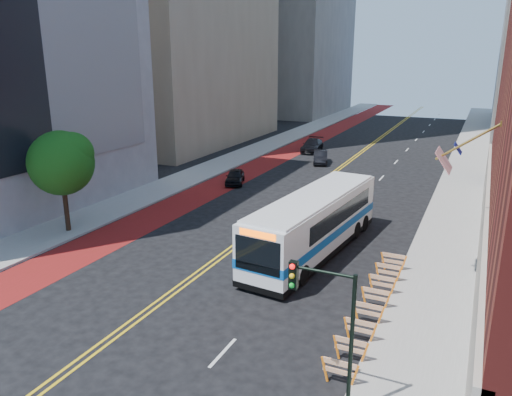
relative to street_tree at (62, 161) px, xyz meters
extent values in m
plane|color=black|center=(11.24, -6.04, -4.91)|extent=(160.00, 160.00, 0.00)
cube|color=gray|center=(-0.76, 23.96, -4.84)|extent=(4.00, 140.00, 0.15)
cube|color=gray|center=(23.24, 23.96, -4.84)|extent=(4.00, 140.00, 0.15)
cube|color=maroon|center=(3.14, 23.96, -4.91)|extent=(3.60, 140.00, 0.01)
cube|color=gold|center=(11.06, 23.96, -4.91)|extent=(0.14, 140.00, 0.01)
cube|color=gold|center=(11.42, 23.96, -4.91)|extent=(0.14, 140.00, 0.01)
cube|color=silver|center=(16.04, -8.04, -4.90)|extent=(0.14, 2.20, 0.01)
cube|color=silver|center=(16.04, -0.04, -4.90)|extent=(0.14, 2.20, 0.01)
cube|color=silver|center=(16.04, 7.96, -4.90)|extent=(0.14, 2.20, 0.01)
cube|color=silver|center=(16.04, 15.96, -4.90)|extent=(0.14, 2.20, 0.01)
cube|color=silver|center=(16.04, 23.96, -4.90)|extent=(0.14, 2.20, 0.01)
cube|color=silver|center=(16.04, 31.96, -4.90)|extent=(0.14, 2.20, 0.01)
cube|color=silver|center=(16.04, 39.96, -4.90)|extent=(0.14, 2.20, 0.01)
cube|color=silver|center=(16.04, 47.96, -4.90)|extent=(0.14, 2.20, 0.01)
cube|color=silver|center=(16.04, 55.96, -4.90)|extent=(0.14, 2.20, 0.01)
cube|color=silver|center=(16.04, 63.96, -4.90)|extent=(0.14, 2.20, 0.01)
cube|color=silver|center=(16.04, 71.96, -4.90)|extent=(0.14, 2.20, 0.01)
cube|color=silver|center=(16.04, 79.96, -4.90)|extent=(0.14, 2.20, 0.01)
cube|color=#9E9384|center=(25.29, 5.96, -2.91)|extent=(0.50, 36.00, 4.00)
cube|color=black|center=(25.39, -7.04, -3.81)|extent=(0.35, 2.80, 2.20)
cube|color=black|center=(25.39, -0.04, -3.81)|extent=(0.35, 2.80, 2.20)
cube|color=black|center=(25.39, 6.96, -3.81)|extent=(0.35, 2.80, 2.20)
cube|color=black|center=(25.39, 13.96, -3.81)|extent=(0.35, 2.80, 2.20)
cube|color=#A57F33|center=(25.29, 1.96, 3.59)|extent=(0.25, 0.25, 0.25)
cylinder|color=#A57F33|center=(23.94, 1.96, 2.69)|extent=(2.85, 0.12, 2.05)
cube|color=#B21419|center=(22.94, 1.96, 1.69)|extent=(0.75, 1.90, 1.05)
cube|color=navy|center=(23.49, 2.41, 2.24)|extent=(0.39, 0.85, 0.52)
cube|color=orange|center=(20.29, -8.04, -4.41)|extent=(0.32, 0.06, 0.99)
cube|color=orange|center=(21.39, -8.04, -4.41)|extent=(0.32, 0.06, 0.99)
cube|color=orange|center=(20.84, -8.04, -4.01)|extent=(1.25, 0.05, 0.22)
cube|color=orange|center=(20.84, -8.04, -4.36)|extent=(1.25, 0.05, 0.18)
cube|color=orange|center=(20.29, -6.49, -4.41)|extent=(0.32, 0.06, 0.99)
cube|color=orange|center=(21.39, -6.49, -4.41)|extent=(0.32, 0.06, 0.99)
cube|color=orange|center=(20.84, -6.49, -4.01)|extent=(1.25, 0.05, 0.22)
cube|color=orange|center=(20.84, -6.49, -4.36)|extent=(1.25, 0.05, 0.18)
cube|color=orange|center=(20.29, -4.94, -4.41)|extent=(0.32, 0.06, 0.99)
cube|color=orange|center=(21.39, -4.94, -4.41)|extent=(0.32, 0.06, 0.99)
cube|color=orange|center=(20.84, -4.94, -4.01)|extent=(1.25, 0.05, 0.22)
cube|color=orange|center=(20.84, -4.94, -4.36)|extent=(1.25, 0.05, 0.18)
cube|color=orange|center=(20.29, -3.39, -4.41)|extent=(0.32, 0.06, 0.99)
cube|color=orange|center=(21.39, -3.39, -4.41)|extent=(0.32, 0.06, 0.99)
cube|color=orange|center=(20.84, -3.39, -4.01)|extent=(1.25, 0.05, 0.22)
cube|color=orange|center=(20.84, -3.39, -4.36)|extent=(1.25, 0.05, 0.18)
cube|color=orange|center=(20.29, -1.84, -4.41)|extent=(0.32, 0.06, 0.99)
cube|color=orange|center=(21.39, -1.84, -4.41)|extent=(0.32, 0.06, 0.99)
cube|color=orange|center=(20.84, -1.84, -4.01)|extent=(1.25, 0.05, 0.22)
cube|color=orange|center=(20.84, -1.84, -4.36)|extent=(1.25, 0.05, 0.18)
cube|color=orange|center=(20.29, -0.29, -4.41)|extent=(0.32, 0.06, 0.99)
cube|color=orange|center=(21.39, -0.29, -4.41)|extent=(0.32, 0.06, 0.99)
cube|color=orange|center=(20.84, -0.29, -4.01)|extent=(1.25, 0.05, 0.22)
cube|color=orange|center=(20.84, -0.29, -4.36)|extent=(1.25, 0.05, 0.18)
cube|color=orange|center=(20.29, 1.26, -4.41)|extent=(0.32, 0.06, 0.99)
cube|color=orange|center=(21.39, 1.26, -4.41)|extent=(0.32, 0.06, 0.99)
cube|color=orange|center=(20.84, 1.26, -4.01)|extent=(1.25, 0.05, 0.22)
cube|color=orange|center=(20.84, 1.26, -4.36)|extent=(1.25, 0.05, 0.18)
cube|color=orange|center=(20.29, 2.81, -4.41)|extent=(0.32, 0.06, 0.99)
cube|color=orange|center=(21.39, 2.81, -4.41)|extent=(0.32, 0.06, 0.99)
cube|color=orange|center=(20.84, 2.81, -4.01)|extent=(1.25, 0.05, 0.22)
cube|color=orange|center=(20.84, 2.81, -4.36)|extent=(1.25, 0.05, 0.18)
cylinder|color=black|center=(-0.06, -0.04, -3.16)|extent=(0.32, 0.32, 3.20)
sphere|color=#134C10|center=(-0.06, -0.04, -0.16)|extent=(4.20, 4.20, 4.20)
sphere|color=#134C10|center=(0.54, 0.36, 0.44)|extent=(2.80, 2.80, 2.80)
sphere|color=#134C10|center=(-0.56, -0.34, 0.24)|extent=(2.40, 2.40, 2.40)
cylinder|color=black|center=(21.54, -9.54, -2.26)|extent=(0.14, 0.14, 5.00)
cylinder|color=black|center=(20.54, -9.54, 0.14)|extent=(2.00, 0.10, 0.10)
cube|color=black|center=(19.54, -9.54, -0.16)|extent=(0.28, 0.22, 0.95)
sphere|color=red|center=(19.54, -9.68, 0.19)|extent=(0.18, 0.18, 0.18)
sphere|color=yellow|center=(19.54, -9.68, -0.14)|extent=(0.18, 0.18, 0.18)
sphere|color=#0CA526|center=(19.54, -9.68, -0.47)|extent=(0.18, 0.18, 0.18)
cube|color=silver|center=(16.01, 3.43, -2.96)|extent=(4.22, 13.41, 3.13)
cube|color=#0A4D9E|center=(16.01, 3.43, -3.43)|extent=(4.27, 13.46, 0.49)
cube|color=black|center=(16.10, 4.31, -2.44)|extent=(3.86, 9.48, 1.04)
cube|color=black|center=(15.32, -3.09, -2.71)|extent=(2.51, 0.37, 1.76)
cube|color=black|center=(16.70, 9.95, -2.49)|extent=(2.28, 0.35, 1.10)
cube|color=#FF5905|center=(15.32, -3.10, -1.62)|extent=(2.00, 0.30, 0.33)
cube|color=silver|center=(16.01, 3.43, -1.34)|extent=(4.01, 12.74, 0.13)
cube|color=black|center=(16.01, 3.43, -4.53)|extent=(4.26, 13.45, 0.33)
cylinder|color=black|center=(14.28, -0.63, -4.36)|extent=(0.44, 1.13, 1.10)
cylinder|color=black|center=(16.86, -0.90, -4.36)|extent=(0.44, 1.13, 1.10)
cylinder|color=black|center=(15.11, 7.24, -4.36)|extent=(0.44, 1.13, 1.10)
cylinder|color=black|center=(17.69, 6.97, -4.36)|extent=(0.44, 1.13, 1.10)
cylinder|color=black|center=(15.27, 8.81, -4.36)|extent=(0.44, 1.13, 1.10)
cylinder|color=black|center=(17.85, 8.54, -4.36)|extent=(0.44, 1.13, 1.10)
imported|color=black|center=(4.20, 16.16, -4.26)|extent=(2.80, 4.14, 1.31)
imported|color=black|center=(8.63, 27.90, -4.23)|extent=(2.62, 4.38, 1.36)
imported|color=black|center=(5.70, 33.82, -4.16)|extent=(2.76, 5.42, 1.51)
camera|label=1|loc=(24.61, -23.37, 6.72)|focal=35.00mm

